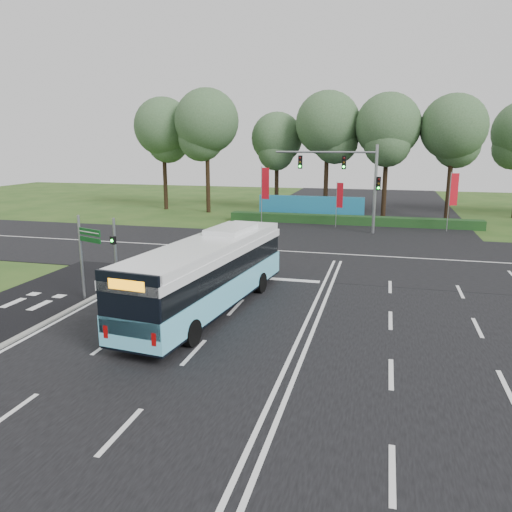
% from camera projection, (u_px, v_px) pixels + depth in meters
% --- Properties ---
extents(ground, '(120.00, 120.00, 0.00)m').
position_uv_depth(ground, '(310.00, 315.00, 21.16)').
color(ground, '#264818').
rests_on(ground, ground).
extents(road_main, '(20.00, 120.00, 0.04)m').
position_uv_depth(road_main, '(310.00, 314.00, 21.16)').
color(road_main, black).
rests_on(road_main, ground).
extents(road_cross, '(120.00, 14.00, 0.05)m').
position_uv_depth(road_cross, '(337.00, 254.00, 32.48)').
color(road_cross, black).
rests_on(road_cross, ground).
extents(bike_path, '(5.00, 18.00, 0.06)m').
position_uv_depth(bike_path, '(10.00, 312.00, 21.38)').
color(bike_path, black).
rests_on(bike_path, ground).
extents(kerb_strip, '(0.25, 18.00, 0.12)m').
position_uv_depth(kerb_strip, '(59.00, 316.00, 20.79)').
color(kerb_strip, gray).
rests_on(kerb_strip, ground).
extents(city_bus, '(3.73, 11.85, 3.34)m').
position_uv_depth(city_bus, '(209.00, 273.00, 21.23)').
color(city_bus, '#6BD6F8').
rests_on(city_bus, ground).
extents(pedestrian_signal, '(0.33, 0.42, 3.47)m').
position_uv_depth(pedestrian_signal, '(115.00, 249.00, 25.03)').
color(pedestrian_signal, gray).
rests_on(pedestrian_signal, ground).
extents(street_sign, '(1.45, 0.64, 3.95)m').
position_uv_depth(street_sign, '(85.00, 248.00, 22.46)').
color(street_sign, gray).
rests_on(street_sign, ground).
extents(banner_flag_left, '(0.75, 0.19, 5.11)m').
position_uv_depth(banner_flag_left, '(264.00, 187.00, 43.82)').
color(banner_flag_left, gray).
rests_on(banner_flag_left, ground).
extents(banner_flag_mid, '(0.57, 0.18, 3.92)m').
position_uv_depth(banner_flag_mid, '(339.00, 198.00, 42.17)').
color(banner_flag_mid, gray).
rests_on(banner_flag_mid, ground).
extents(banner_flag_right, '(0.68, 0.29, 4.85)m').
position_uv_depth(banner_flag_right, '(453.00, 193.00, 40.23)').
color(banner_flag_right, gray).
rests_on(banner_flag_right, ground).
extents(traffic_light_gantry, '(8.41, 0.28, 7.00)m').
position_uv_depth(traffic_light_gantry, '(353.00, 175.00, 39.42)').
color(traffic_light_gantry, gray).
rests_on(traffic_light_gantry, ground).
extents(hedge, '(22.00, 1.20, 0.80)m').
position_uv_depth(hedge, '(351.00, 220.00, 44.20)').
color(hedge, '#153A19').
rests_on(hedge, ground).
extents(blue_hoarding, '(10.00, 0.30, 2.20)m').
position_uv_depth(blue_hoarding, '(311.00, 208.00, 47.38)').
color(blue_hoarding, teal).
rests_on(blue_hoarding, ground).
extents(eucalyptus_row, '(53.84, 9.68, 12.53)m').
position_uv_depth(eucalyptus_row, '(394.00, 125.00, 47.33)').
color(eucalyptus_row, black).
rests_on(eucalyptus_row, ground).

